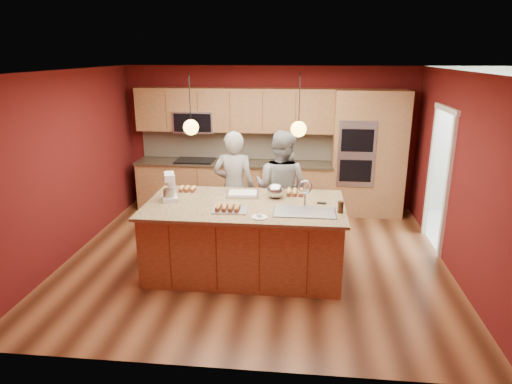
# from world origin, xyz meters

# --- Properties ---
(floor) EXTENTS (5.50, 5.50, 0.00)m
(floor) POSITION_xyz_m (0.00, 0.00, 0.00)
(floor) COLOR #442313
(floor) RESTS_ON ground
(ceiling) EXTENTS (5.50, 5.50, 0.00)m
(ceiling) POSITION_xyz_m (0.00, 0.00, 2.70)
(ceiling) COLOR white
(ceiling) RESTS_ON ground
(wall_back) EXTENTS (5.50, 0.00, 5.50)m
(wall_back) POSITION_xyz_m (0.00, 2.50, 1.35)
(wall_back) COLOR #541211
(wall_back) RESTS_ON ground
(wall_front) EXTENTS (5.50, 0.00, 5.50)m
(wall_front) POSITION_xyz_m (0.00, -2.50, 1.35)
(wall_front) COLOR #541211
(wall_front) RESTS_ON ground
(wall_left) EXTENTS (0.00, 5.00, 5.00)m
(wall_left) POSITION_xyz_m (-2.75, 0.00, 1.35)
(wall_left) COLOR #541211
(wall_left) RESTS_ON ground
(wall_right) EXTENTS (0.00, 5.00, 5.00)m
(wall_right) POSITION_xyz_m (2.75, 0.00, 1.35)
(wall_right) COLOR #541211
(wall_right) RESTS_ON ground
(cabinet_run) EXTENTS (3.74, 0.64, 2.30)m
(cabinet_run) POSITION_xyz_m (-0.68, 2.25, 0.98)
(cabinet_run) COLOR brown
(cabinet_run) RESTS_ON floor
(oven_column) EXTENTS (1.30, 0.62, 2.30)m
(oven_column) POSITION_xyz_m (1.85, 2.19, 1.15)
(oven_column) COLOR brown
(oven_column) RESTS_ON floor
(doorway_trim) EXTENTS (0.08, 1.11, 2.20)m
(doorway_trim) POSITION_xyz_m (2.73, 0.80, 1.05)
(doorway_trim) COLOR white
(doorway_trim) RESTS_ON wall_right
(pendant_left) EXTENTS (0.20, 0.20, 0.80)m
(pendant_left) POSITION_xyz_m (-0.80, -0.39, 2.00)
(pendant_left) COLOR black
(pendant_left) RESTS_ON ceiling
(pendant_right) EXTENTS (0.20, 0.20, 0.80)m
(pendant_right) POSITION_xyz_m (0.59, -0.39, 2.00)
(pendant_right) COLOR black
(pendant_right) RESTS_ON ceiling
(island) EXTENTS (2.67, 1.49, 1.36)m
(island) POSITION_xyz_m (-0.09, -0.40, 0.50)
(island) COLOR brown
(island) RESTS_ON floor
(person_left) EXTENTS (0.66, 0.44, 1.80)m
(person_left) POSITION_xyz_m (-0.40, 0.61, 0.90)
(person_left) COLOR black
(person_left) RESTS_ON floor
(person_right) EXTENTS (1.07, 0.96, 1.82)m
(person_right) POSITION_xyz_m (0.33, 0.61, 0.91)
(person_right) COLOR slate
(person_right) RESTS_ON floor
(stand_mixer) EXTENTS (0.27, 0.32, 0.38)m
(stand_mixer) POSITION_xyz_m (-1.14, -0.35, 1.15)
(stand_mixer) COLOR silver
(stand_mixer) RESTS_ON island
(sheet_cake) EXTENTS (0.47, 0.36, 0.05)m
(sheet_cake) POSITION_xyz_m (-0.18, -0.04, 1.01)
(sheet_cake) COLOR #B8B9BF
(sheet_cake) RESTS_ON island
(cooling_rack) EXTENTS (0.46, 0.34, 0.02)m
(cooling_rack) POSITION_xyz_m (-0.26, -0.70, 0.99)
(cooling_rack) COLOR #B4B5BD
(cooling_rack) RESTS_ON island
(mixing_bowl) EXTENTS (0.26, 0.26, 0.22)m
(mixing_bowl) POSITION_xyz_m (0.29, -0.09, 1.09)
(mixing_bowl) COLOR #AEB0B4
(mixing_bowl) RESTS_ON island
(plate) EXTENTS (0.20, 0.20, 0.01)m
(plate) POSITION_xyz_m (0.15, -0.93, 0.99)
(plate) COLOR silver
(plate) RESTS_ON island
(tumbler) EXTENTS (0.08, 0.08, 0.15)m
(tumbler) POSITION_xyz_m (1.15, -0.63, 1.06)
(tumbler) COLOR #332011
(tumbler) RESTS_ON island
(phone) EXTENTS (0.13, 0.08, 0.01)m
(phone) POSITION_xyz_m (0.93, -0.29, 0.99)
(phone) COLOR black
(phone) RESTS_ON island
(cupcakes_left) EXTENTS (0.26, 0.17, 0.08)m
(cupcakes_left) POSITION_xyz_m (-1.01, 0.07, 1.02)
(cupcakes_left) COLOR #DBA250
(cupcakes_left) RESTS_ON island
(cupcakes_rack) EXTENTS (0.32, 0.24, 0.07)m
(cupcakes_rack) POSITION_xyz_m (-0.28, -0.72, 1.04)
(cupcakes_rack) COLOR #DBA250
(cupcakes_rack) RESTS_ON island
(cupcakes_right) EXTENTS (0.26, 0.26, 0.08)m
(cupcakes_right) POSITION_xyz_m (0.56, 0.07, 1.02)
(cupcakes_right) COLOR #DBA250
(cupcakes_right) RESTS_ON island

